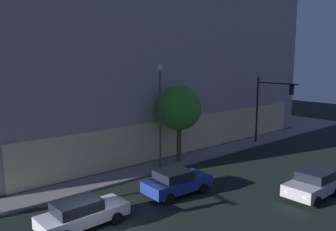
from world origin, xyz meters
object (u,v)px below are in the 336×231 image
at_px(sidewalk_tree, 179,109).
at_px(car_white, 82,213).
at_px(car_silver, 313,184).
at_px(modern_building, 113,45).
at_px(car_blue, 176,182).
at_px(street_lamp_sidewalk, 160,104).
at_px(traffic_light_far_corner, 269,100).

distance_m(sidewalk_tree, car_white, 12.92).
height_order(car_white, car_silver, car_silver).
xyz_separation_m(modern_building, car_blue, (-7.32, -18.96, -9.30)).
bearing_deg(street_lamp_sidewalk, sidewalk_tree, 7.85).
bearing_deg(car_blue, street_lamp_sidewalk, 61.88).
bearing_deg(sidewalk_tree, car_white, -155.81).
xyz_separation_m(modern_building, car_silver, (-1.19, -24.81, -9.28)).
xyz_separation_m(modern_building, traffic_light_far_corner, (7.91, -15.50, -5.61)).
bearing_deg(car_silver, street_lamp_sidewalk, 109.41).
xyz_separation_m(car_white, car_blue, (6.59, 0.17, 0.04)).
relative_size(car_white, car_blue, 1.04).
height_order(car_blue, car_silver, car_silver).
relative_size(street_lamp_sidewalk, sidewalk_tree, 1.27).
relative_size(traffic_light_far_corner, street_lamp_sidewalk, 0.84).
distance_m(car_white, car_silver, 13.94).
bearing_deg(car_silver, traffic_light_far_corner, 45.69).
bearing_deg(traffic_light_far_corner, modern_building, 117.03).
bearing_deg(street_lamp_sidewalk, car_white, -152.25).
relative_size(modern_building, car_blue, 7.95).
relative_size(car_white, car_silver, 1.10).
xyz_separation_m(sidewalk_tree, car_silver, (1.45, -10.75, -3.70)).
height_order(traffic_light_far_corner, street_lamp_sidewalk, street_lamp_sidewalk).
xyz_separation_m(sidewalk_tree, car_blue, (-4.69, -4.90, -3.72)).
relative_size(street_lamp_sidewalk, car_blue, 1.78).
height_order(street_lamp_sidewalk, sidewalk_tree, street_lamp_sidewalk).
height_order(modern_building, car_white, modern_building).
xyz_separation_m(traffic_light_far_corner, car_silver, (-9.09, -9.32, -3.68)).
bearing_deg(sidewalk_tree, traffic_light_far_corner, -7.77).
height_order(sidewalk_tree, car_white, sidewalk_tree).
bearing_deg(car_blue, modern_building, 68.89).
xyz_separation_m(car_white, car_silver, (12.72, -5.69, 0.06)).
xyz_separation_m(street_lamp_sidewalk, car_silver, (3.68, -10.44, -4.28)).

